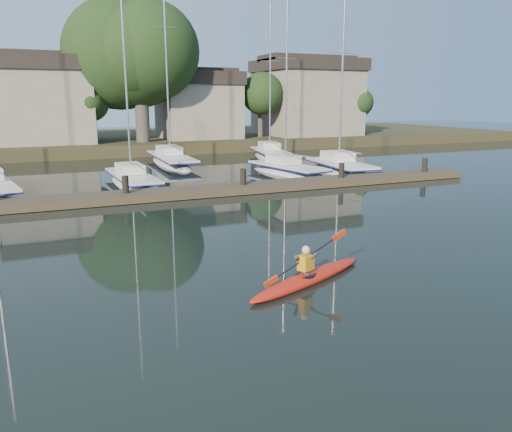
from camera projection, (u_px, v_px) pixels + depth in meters
name	position (u px, v px, depth m)	size (l,w,h in m)	color
ground	(344.00, 294.00, 12.35)	(160.00, 160.00, 0.00)	black
kayak	(308.00, 276.00, 13.13)	(4.36, 2.31, 1.44)	red
dock	(187.00, 192.00, 24.80)	(34.00, 2.00, 1.80)	#453927
sailboat_2	(133.00, 187.00, 28.35)	(2.27, 8.35, 13.70)	white
sailboat_3	(287.00, 177.00, 32.24)	(3.37, 7.96, 12.44)	white
sailboat_4	(340.00, 175.00, 32.94)	(3.08, 7.94, 13.17)	white
sailboat_6	(171.00, 166.00, 37.27)	(2.48, 10.50, 16.61)	white
sailboat_7	(270.00, 160.00, 41.18)	(3.81, 8.51, 13.30)	white
shore	(128.00, 115.00, 48.19)	(90.00, 25.25, 12.75)	#2D341A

